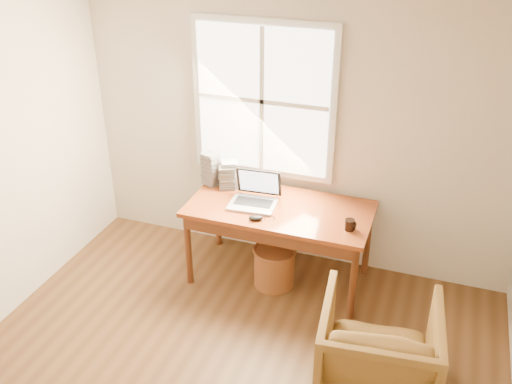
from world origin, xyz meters
The scene contains 11 objects.
room_shell centered at (-0.02, 0.16, 1.32)m, with size 4.04×4.54×2.64m.
desk centered at (0.00, 1.80, 0.73)m, with size 1.60×0.80×0.04m, color brown.
armchair centered at (1.05, 0.74, 0.37)m, with size 0.80×0.82×0.75m, color brown.
wicker_stool centered at (-0.01, 1.70, 0.18)m, with size 0.36×0.36×0.36m, color brown.
laptop centered at (-0.23, 1.73, 0.90)m, with size 0.40×0.42×0.30m, color #B6BABE, non-canonical shape.
mouse centered at (-0.12, 1.52, 0.77)m, with size 0.12×0.07×0.04m, color black.
coffee_mug centered at (0.64, 1.63, 0.80)m, with size 0.08×0.08×0.09m, color black.
cd_stack_a centered at (-0.55, 2.00, 0.88)m, with size 0.13×0.12×0.26m, color #B1B8BD.
cd_stack_b centered at (-0.57, 1.98, 0.86)m, with size 0.14×0.13×0.22m, color #232227.
cd_stack_c centered at (-0.74, 2.00, 0.90)m, with size 0.14×0.12×0.31m, color #918F9B.
cd_stack_d centered at (-0.46, 2.03, 0.83)m, with size 0.13×0.11×0.16m, color silver.
Camera 1 is at (1.24, -2.33, 3.20)m, focal length 40.00 mm.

